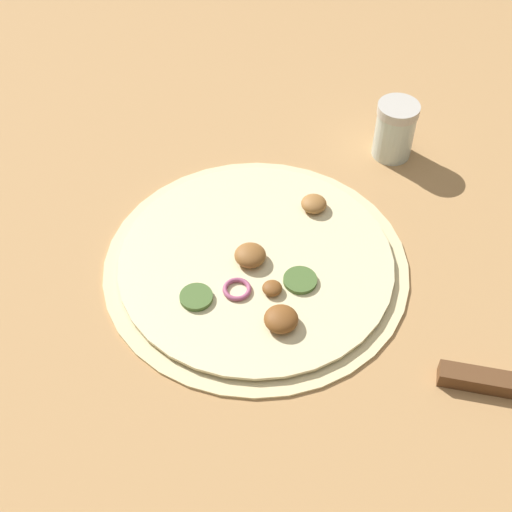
% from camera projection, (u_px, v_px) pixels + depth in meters
% --- Properties ---
extents(ground_plane, '(3.00, 3.00, 0.00)m').
position_uv_depth(ground_plane, '(256.00, 266.00, 0.79)').
color(ground_plane, tan).
extents(pizza, '(0.34, 0.34, 0.03)m').
position_uv_depth(pizza, '(257.00, 263.00, 0.79)').
color(pizza, beige).
rests_on(pizza, ground_plane).
extents(spice_jar, '(0.05, 0.05, 0.08)m').
position_uv_depth(spice_jar, '(395.00, 130.00, 0.89)').
color(spice_jar, silver).
rests_on(spice_jar, ground_plane).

